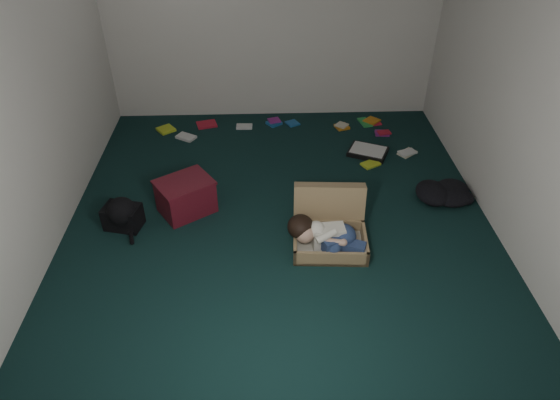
{
  "coord_description": "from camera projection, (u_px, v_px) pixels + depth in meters",
  "views": [
    {
      "loc": [
        -0.14,
        -3.72,
        3.0
      ],
      "look_at": [
        0.0,
        -0.15,
        0.35
      ],
      "focal_mm": 32.0,
      "sensor_mm": 36.0,
      "label": 1
    }
  ],
  "objects": [
    {
      "name": "maroon_bin",
      "position": [
        186.0,
        196.0,
        4.79
      ],
      "size": [
        0.64,
        0.61,
        0.35
      ],
      "rotation": [
        0.0,
        0.0,
        0.59
      ],
      "color": "#57111C",
      "rests_on": "floor"
    },
    {
      "name": "wall_left",
      "position": [
        27.0,
        98.0,
        3.94
      ],
      "size": [
        0.0,
        4.5,
        4.5
      ],
      "primitive_type": "plane",
      "rotation": [
        1.57,
        0.0,
        1.57
      ],
      "color": "white",
      "rests_on": "ground"
    },
    {
      "name": "book_scatter",
      "position": [
        300.0,
        132.0,
        6.16
      ],
      "size": [
        3.05,
        1.24,
        0.02
      ],
      "color": "#BED525",
      "rests_on": "floor"
    },
    {
      "name": "person",
      "position": [
        326.0,
        235.0,
        4.32
      ],
      "size": [
        0.69,
        0.36,
        0.29
      ],
      "rotation": [
        0.0,
        0.0,
        -0.06
      ],
      "color": "white",
      "rests_on": "suitcase"
    },
    {
      "name": "backpack",
      "position": [
        123.0,
        216.0,
        4.63
      ],
      "size": [
        0.48,
        0.42,
        0.25
      ],
      "primitive_type": null,
      "rotation": [
        0.0,
        0.0,
        -0.25
      ],
      "color": "black",
      "rests_on": "floor"
    },
    {
      "name": "wall_right",
      "position": [
        524.0,
        90.0,
        4.07
      ],
      "size": [
        0.0,
        4.5,
        4.5
      ],
      "primitive_type": "plane",
      "rotation": [
        1.57,
        0.0,
        -1.57
      ],
      "color": "white",
      "rests_on": "ground"
    },
    {
      "name": "wall_front",
      "position": [
        298.0,
        310.0,
        2.2
      ],
      "size": [
        4.5,
        0.0,
        4.5
      ],
      "primitive_type": "plane",
      "rotation": [
        -1.57,
        0.0,
        0.0
      ],
      "color": "white",
      "rests_on": "ground"
    },
    {
      "name": "wall_back",
      "position": [
        272.0,
        12.0,
        5.81
      ],
      "size": [
        4.5,
        0.0,
        4.5
      ],
      "primitive_type": "plane",
      "rotation": [
        1.57,
        0.0,
        0.0
      ],
      "color": "white",
      "rests_on": "ground"
    },
    {
      "name": "suitcase",
      "position": [
        329.0,
        227.0,
        4.47
      ],
      "size": [
        0.68,
        0.67,
        0.47
      ],
      "rotation": [
        0.0,
        0.0,
        -0.06
      ],
      "color": "#9C8056",
      "rests_on": "floor"
    },
    {
      "name": "paper_tray",
      "position": [
        368.0,
        152.0,
        5.75
      ],
      "size": [
        0.52,
        0.46,
        0.06
      ],
      "rotation": [
        0.0,
        0.0,
        -0.43
      ],
      "color": "black",
      "rests_on": "floor"
    },
    {
      "name": "clothing_pile",
      "position": [
        446.0,
        191.0,
        5.03
      ],
      "size": [
        0.5,
        0.42,
        0.15
      ],
      "primitive_type": null,
      "rotation": [
        0.0,
        0.0,
        0.04
      ],
      "color": "black",
      "rests_on": "floor"
    },
    {
      "name": "floor",
      "position": [
        279.0,
        220.0,
        4.78
      ],
      "size": [
        4.5,
        4.5,
        0.0
      ],
      "primitive_type": "plane",
      "color": "black",
      "rests_on": "ground"
    }
  ]
}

